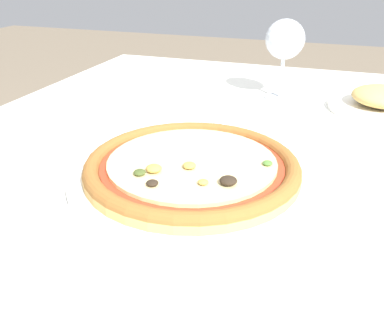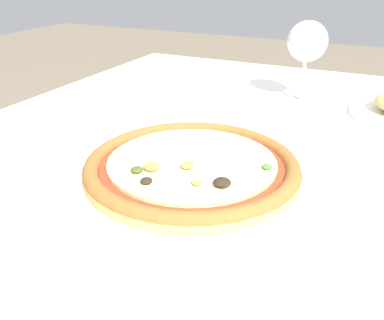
# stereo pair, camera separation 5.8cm
# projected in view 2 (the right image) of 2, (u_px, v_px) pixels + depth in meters

# --- Properties ---
(dining_table) EXTENTS (1.38, 1.03, 0.71)m
(dining_table) POSITION_uv_depth(u_px,v_px,m) (362.00, 196.00, 0.70)
(dining_table) COLOR #997047
(dining_table) RESTS_ON ground_plane
(pizza_plate) EXTENTS (0.34, 0.34, 0.04)m
(pizza_plate) POSITION_uv_depth(u_px,v_px,m) (192.00, 169.00, 0.58)
(pizza_plate) COLOR white
(pizza_plate) RESTS_ON dining_table
(fork) EXTENTS (0.03, 0.17, 0.00)m
(fork) POSITION_uv_depth(u_px,v_px,m) (238.00, 117.00, 0.81)
(fork) COLOR silver
(fork) RESTS_ON dining_table
(wine_glass_far_right) EXTENTS (0.08, 0.08, 0.17)m
(wine_glass_far_right) POSITION_uv_depth(u_px,v_px,m) (307.00, 44.00, 0.85)
(wine_glass_far_right) COLOR silver
(wine_glass_far_right) RESTS_ON dining_table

